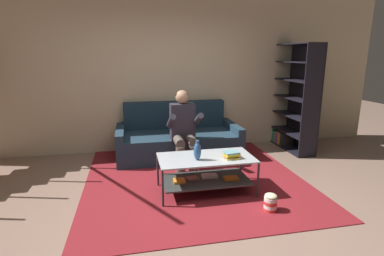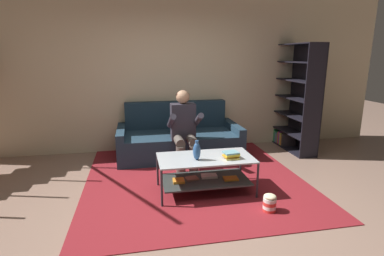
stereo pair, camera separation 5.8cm
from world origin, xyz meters
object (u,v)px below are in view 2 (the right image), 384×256
bookshelf (297,105)px  popcorn_tub (270,203)px  book_stack (231,155)px  vase (197,151)px  person_seated_center (184,127)px  coffee_table (205,169)px  couch (179,139)px

bookshelf → popcorn_tub: (-1.51, -2.17, -0.73)m
book_stack → bookshelf: size_ratio=0.10×
vase → bookshelf: bearing=35.7°
person_seated_center → bookshelf: (2.23, 0.59, 0.18)m
person_seated_center → popcorn_tub: bearing=-65.7°
person_seated_center → bookshelf: bearing=14.8°
coffee_table → vase: vase is taller
person_seated_center → couch: bearing=90.0°
bookshelf → popcorn_tub: size_ratio=9.10×
popcorn_tub → book_stack: bearing=118.1°
couch → vase: (-0.01, -1.61, 0.30)m
book_stack → popcorn_tub: (0.29, -0.54, -0.41)m
vase → coffee_table: bearing=31.1°
couch → book_stack: (0.43, -1.63, 0.23)m
bookshelf → book_stack: bearing=-137.8°
book_stack → popcorn_tub: book_stack is taller
couch → bookshelf: size_ratio=1.08×
couch → coffee_table: (0.11, -1.53, 0.02)m
couch → person_seated_center: person_seated_center is taller
vase → book_stack: size_ratio=1.23×
person_seated_center → book_stack: size_ratio=5.98×
book_stack → popcorn_tub: 0.74m
couch → coffee_table: couch is taller
popcorn_tub → bookshelf: bearing=55.2°
couch → popcorn_tub: 2.29m
couch → bookshelf: bearing=0.1°
vase → bookshelf: size_ratio=0.13×
person_seated_center → bookshelf: 2.31m
coffee_table → book_stack: book_stack is taller
person_seated_center → coffee_table: person_seated_center is taller
coffee_table → couch: bearing=94.3°
person_seated_center → coffee_table: 1.01m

